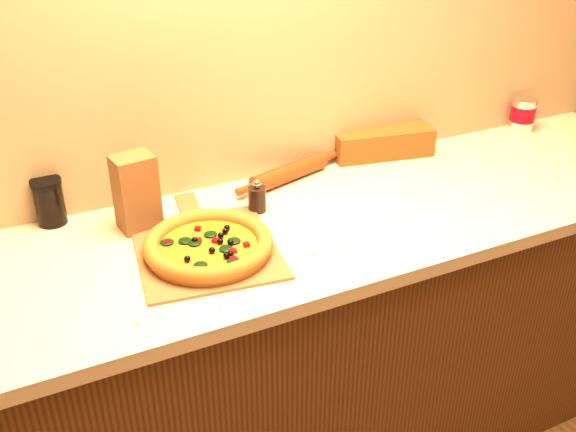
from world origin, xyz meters
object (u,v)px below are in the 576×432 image
at_px(rolling_pin, 289,172).
at_px(coffee_canister, 523,114).
at_px(pizza_peel, 205,247).
at_px(dark_jar, 49,201).
at_px(pizza, 209,245).
at_px(pepper_grinder, 257,198).

bearing_deg(rolling_pin, coffee_canister, 0.51).
distance_m(pizza_peel, dark_jar, 0.46).
xyz_separation_m(pizza, rolling_pin, (0.38, 0.30, -0.00)).
bearing_deg(pizza, coffee_canister, 13.04).
height_order(pepper_grinder, coffee_canister, coffee_canister).
height_order(pepper_grinder, dark_jar, dark_jar).
bearing_deg(coffee_canister, pepper_grinder, -172.61).
bearing_deg(coffee_canister, dark_jar, 178.78).
distance_m(pizza_peel, pepper_grinder, 0.24).
bearing_deg(rolling_pin, dark_jar, 176.43).
xyz_separation_m(rolling_pin, coffee_canister, (0.97, 0.01, 0.04)).
xyz_separation_m(pizza_peel, pepper_grinder, (0.20, 0.13, 0.04)).
relative_size(pepper_grinder, dark_jar, 0.74).
xyz_separation_m(pizza_peel, pizza, (-0.00, -0.04, 0.03)).
xyz_separation_m(pizza, coffee_canister, (1.35, 0.31, 0.03)).
bearing_deg(pizza_peel, pizza, -85.55).
bearing_deg(pepper_grinder, rolling_pin, 39.38).
xyz_separation_m(pizza, dark_jar, (-0.34, 0.35, 0.04)).
height_order(coffee_canister, dark_jar, dark_jar).
bearing_deg(pizza_peel, dark_jar, 145.04).
bearing_deg(coffee_canister, pizza_peel, -168.39).
bearing_deg(pizza, rolling_pin, 38.87).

